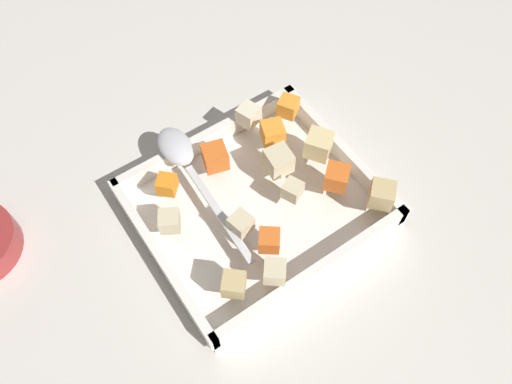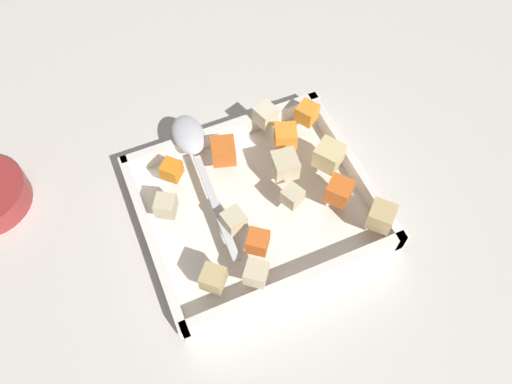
{
  "view_description": "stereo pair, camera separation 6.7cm",
  "coord_description": "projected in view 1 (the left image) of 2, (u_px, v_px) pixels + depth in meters",
  "views": [
    {
      "loc": [
        0.2,
        0.3,
        0.63
      ],
      "look_at": [
        0.0,
        0.02,
        0.06
      ],
      "focal_mm": 35.92,
      "sensor_mm": 36.0,
      "label": 1
    },
    {
      "loc": [
        0.14,
        0.33,
        0.63
      ],
      "look_at": [
        0.0,
        0.02,
        0.06
      ],
      "focal_mm": 35.92,
      "sensor_mm": 36.0,
      "label": 2
    }
  ],
  "objects": [
    {
      "name": "ground_plane",
      "position": [
        250.0,
        201.0,
        0.73
      ],
      "size": [
        4.0,
        4.0,
        0.0
      ],
      "primitive_type": "plane",
      "color": "beige"
    },
    {
      "name": "baking_dish",
      "position": [
        256.0,
        208.0,
        0.71
      ],
      "size": [
        0.31,
        0.27,
        0.05
      ],
      "color": "white",
      "rests_on": "ground_plane"
    },
    {
      "name": "carrot_chunk_near_spoon",
      "position": [
        336.0,
        177.0,
        0.68
      ],
      "size": [
        0.04,
        0.04,
        0.03
      ],
      "primitive_type": "cube",
      "rotation": [
        0.0,
        0.0,
        3.84
      ],
      "color": "orange",
      "rests_on": "baking_dish"
    },
    {
      "name": "carrot_chunk_corner_nw",
      "position": [
        269.0,
        240.0,
        0.63
      ],
      "size": [
        0.04,
        0.04,
        0.03
      ],
      "primitive_type": "cube",
      "rotation": [
        0.0,
        0.0,
        0.92
      ],
      "color": "orange",
      "rests_on": "baking_dish"
    },
    {
      "name": "carrot_chunk_heap_side",
      "position": [
        288.0,
        107.0,
        0.74
      ],
      "size": [
        0.04,
        0.04,
        0.03
      ],
      "primitive_type": "cube",
      "rotation": [
        0.0,
        0.0,
        0.56
      ],
      "color": "orange",
      "rests_on": "baking_dish"
    },
    {
      "name": "carrot_chunk_corner_sw",
      "position": [
        167.0,
        184.0,
        0.67
      ],
      "size": [
        0.03,
        0.03,
        0.02
      ],
      "primitive_type": "cube",
      "rotation": [
        0.0,
        0.0,
        2.36
      ],
      "color": "orange",
      "rests_on": "baking_dish"
    },
    {
      "name": "carrot_chunk_back_center",
      "position": [
        273.0,
        133.0,
        0.71
      ],
      "size": [
        0.04,
        0.04,
        0.03
      ],
      "primitive_type": "cube",
      "rotation": [
        0.0,
        0.0,
        1.23
      ],
      "color": "orange",
      "rests_on": "baking_dish"
    },
    {
      "name": "carrot_chunk_near_left",
      "position": [
        215.0,
        157.0,
        0.69
      ],
      "size": [
        0.04,
        0.04,
        0.03
      ],
      "primitive_type": "cube",
      "rotation": [
        0.0,
        0.0,
        1.29
      ],
      "color": "orange",
      "rests_on": "baking_dish"
    },
    {
      "name": "potato_chunk_mid_right",
      "position": [
        292.0,
        190.0,
        0.67
      ],
      "size": [
        0.03,
        0.03,
        0.02
      ],
      "primitive_type": "cube",
      "rotation": [
        0.0,
        0.0,
        3.57
      ],
      "color": "beige",
      "rests_on": "baking_dish"
    },
    {
      "name": "potato_chunk_near_right",
      "position": [
        382.0,
        195.0,
        0.66
      ],
      "size": [
        0.04,
        0.04,
        0.03
      ],
      "primitive_type": "cube",
      "rotation": [
        0.0,
        0.0,
        5.45
      ],
      "color": "tan",
      "rests_on": "baking_dish"
    },
    {
      "name": "potato_chunk_far_right",
      "position": [
        241.0,
        224.0,
        0.64
      ],
      "size": [
        0.03,
        0.03,
        0.03
      ],
      "primitive_type": "cube",
      "rotation": [
        0.0,
        0.0,
        1.8
      ],
      "color": "beige",
      "rests_on": "baking_dish"
    },
    {
      "name": "potato_chunk_under_handle",
      "position": [
        169.0,
        221.0,
        0.65
      ],
      "size": [
        0.04,
        0.04,
        0.03
      ],
      "primitive_type": "cube",
      "rotation": [
        0.0,
        0.0,
        2.62
      ],
      "color": "beige",
      "rests_on": "baking_dish"
    },
    {
      "name": "potato_chunk_front_center",
      "position": [
        249.0,
        115.0,
        0.73
      ],
      "size": [
        0.04,
        0.04,
        0.03
      ],
      "primitive_type": "cube",
      "rotation": [
        0.0,
        0.0,
        0.33
      ],
      "color": "beige",
      "rests_on": "baking_dish"
    },
    {
      "name": "potato_chunk_corner_ne",
      "position": [
        319.0,
        144.0,
        0.7
      ],
      "size": [
        0.05,
        0.05,
        0.03
      ],
      "primitive_type": "cube",
      "rotation": [
        0.0,
        0.0,
        0.6
      ],
      "color": "#E0CC89",
      "rests_on": "baking_dish"
    },
    {
      "name": "potato_chunk_center",
      "position": [
        234.0,
        284.0,
        0.6
      ],
      "size": [
        0.04,
        0.04,
        0.03
      ],
      "primitive_type": "cube",
      "rotation": [
        0.0,
        0.0,
        0.84
      ],
      "color": "tan",
      "rests_on": "baking_dish"
    },
    {
      "name": "potato_chunk_heap_top",
      "position": [
        275.0,
        272.0,
        0.61
      ],
      "size": [
        0.04,
        0.04,
        0.03
      ],
      "primitive_type": "cube",
      "rotation": [
        0.0,
        0.0,
        5.61
      ],
      "color": "beige",
      "rests_on": "baking_dish"
    },
    {
      "name": "potato_chunk_rim_edge",
      "position": [
        279.0,
        161.0,
        0.69
      ],
      "size": [
        0.04,
        0.04,
        0.03
      ],
      "primitive_type": "cube",
      "rotation": [
        0.0,
        0.0,
        1.45
      ],
      "color": "beige",
      "rests_on": "baking_dish"
    },
    {
      "name": "serving_spoon",
      "position": [
        180.0,
        154.0,
        0.7
      ],
      "size": [
        0.05,
        0.24,
        0.02
      ],
      "rotation": [
        0.0,
        0.0,
        1.53
      ],
      "color": "silver",
      "rests_on": "baking_dish"
    }
  ]
}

